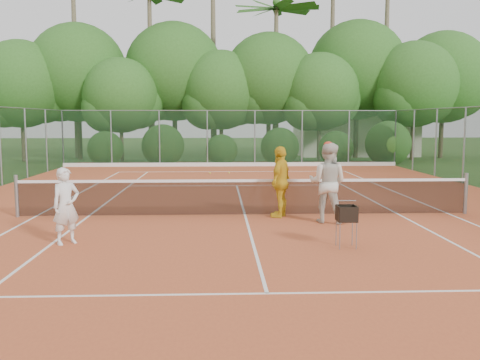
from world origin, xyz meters
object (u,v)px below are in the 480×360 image
(player_yellow, at_px, (281,182))
(ball_hopper, at_px, (347,214))
(player_center_grp, at_px, (328,183))
(player_white, at_px, (66,206))

(player_yellow, bearing_deg, ball_hopper, 41.73)
(player_center_grp, xyz_separation_m, player_yellow, (-1.06, 0.78, -0.06))
(player_white, distance_m, player_yellow, 5.51)
(player_yellow, relative_size, ball_hopper, 2.20)
(player_white, height_order, player_yellow, player_yellow)
(ball_hopper, bearing_deg, player_yellow, 104.27)
(player_center_grp, relative_size, ball_hopper, 2.38)
(ball_hopper, bearing_deg, player_center_grp, 85.88)
(player_white, relative_size, player_yellow, 0.85)
(player_center_grp, relative_size, player_yellow, 1.08)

